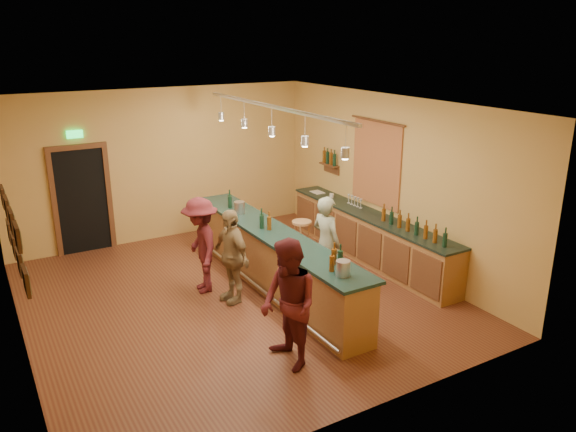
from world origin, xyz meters
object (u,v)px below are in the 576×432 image
back_counter (370,236)px  customer_c (201,245)px  tasting_bar (273,255)px  bar_stool (302,228)px  customer_a (289,305)px  bartender (326,243)px  customer_b (231,256)px

back_counter → customer_c: (-3.34, 0.35, 0.34)m
tasting_bar → bar_stool: 1.41m
customer_a → back_counter: bearing=127.7°
bartender → bar_stool: bartender is taller
tasting_bar → bartender: bearing=-27.6°
back_counter → customer_a: (-3.21, -2.38, 0.40)m
bartender → bar_stool: bearing=-24.1°
tasting_bar → customer_a: size_ratio=2.89×
back_counter → bar_stool: (-1.13, 0.68, 0.16)m
customer_c → bar_stool: bearing=108.4°
customer_a → customer_c: (-0.12, 2.73, -0.05)m
customer_a → customer_b: bearing=176.9°
tasting_bar → customer_b: size_ratio=3.22×
customer_a → customer_b: size_ratio=1.11×
customer_b → back_counter: bearing=87.8°
customer_c → customer_b: bearing=34.5°
back_counter → customer_b: size_ratio=2.87×
back_counter → customer_c: size_ratio=2.74×
back_counter → customer_c: customer_c is taller
back_counter → customer_a: bearing=-143.5°
bartender → customer_b: (-1.63, 0.34, -0.03)m
customer_c → back_counter: bearing=93.8°
bartender → customer_a: 2.52m
customer_b → bartender: bearing=71.0°
customer_c → bar_stool: size_ratio=2.10×
tasting_bar → customer_a: (-0.97, -2.20, 0.28)m
customer_a → customer_c: size_ratio=1.06×
back_counter → customer_a: 4.02m
bar_stool → back_counter: bearing=-31.2°
customer_a → customer_b: (0.16, 2.12, -0.09)m
bartender → customer_c: (-1.91, 0.95, 0.00)m
bartender → customer_c: customer_c is taller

